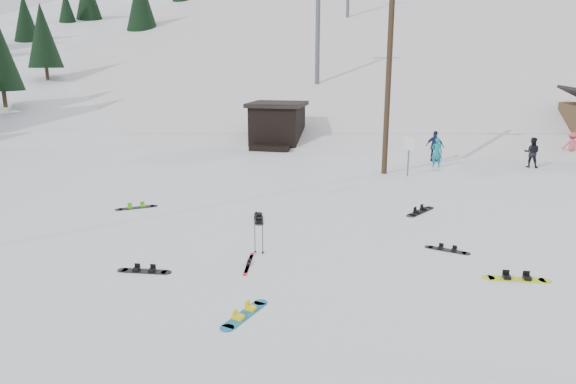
# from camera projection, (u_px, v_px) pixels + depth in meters

# --- Properties ---
(ground) EXTENTS (200.00, 200.00, 0.00)m
(ground) POSITION_uv_depth(u_px,v_px,m) (271.00, 295.00, 11.86)
(ground) COLOR white
(ground) RESTS_ON ground
(ski_slope) EXTENTS (60.00, 85.24, 65.97)m
(ski_slope) POSITION_uv_depth(u_px,v_px,m) (377.00, 198.00, 66.82)
(ski_slope) COLOR white
(ski_slope) RESTS_ON ground
(ridge_left) EXTENTS (47.54, 95.03, 58.38)m
(ridge_left) POSITION_uv_depth(u_px,v_px,m) (99.00, 188.00, 67.61)
(ridge_left) COLOR white
(ridge_left) RESTS_ON ground
(treeline_left) EXTENTS (20.00, 64.00, 10.00)m
(treeline_left) POSITION_uv_depth(u_px,v_px,m) (65.00, 110.00, 56.90)
(treeline_left) COLOR black
(treeline_left) RESTS_ON ground
(treeline_crest) EXTENTS (50.00, 6.00, 10.00)m
(treeline_crest) POSITION_uv_depth(u_px,v_px,m) (390.00, 91.00, 93.15)
(treeline_crest) COLOR black
(treeline_crest) RESTS_ON ski_slope
(utility_pole) EXTENTS (2.00, 0.26, 9.00)m
(utility_pole) POSITION_uv_depth(u_px,v_px,m) (389.00, 74.00, 23.51)
(utility_pole) COLOR #3A2819
(utility_pole) RESTS_ON ground
(trail_sign) EXTENTS (0.50, 0.09, 1.85)m
(trail_sign) POSITION_uv_depth(u_px,v_px,m) (409.00, 149.00, 23.72)
(trail_sign) COLOR #595B60
(trail_sign) RESTS_ON ground
(lift_hut) EXTENTS (3.40, 4.10, 2.75)m
(lift_hut) POSITION_uv_depth(u_px,v_px,m) (277.00, 124.00, 32.38)
(lift_hut) COLOR black
(lift_hut) RESTS_ON ground
(lift_tower_near) EXTENTS (2.20, 0.36, 8.00)m
(lift_tower_near) POSITION_uv_depth(u_px,v_px,m) (318.00, 26.00, 39.12)
(lift_tower_near) COLOR #595B60
(lift_tower_near) RESTS_ON ski_slope
(hero_snowboard) EXTENTS (0.66, 1.53, 0.11)m
(hero_snowboard) POSITION_uv_depth(u_px,v_px,m) (245.00, 314.00, 10.89)
(hero_snowboard) COLOR teal
(hero_snowboard) RESTS_ON ground
(hero_skis) EXTENTS (0.34, 1.56, 0.08)m
(hero_skis) POSITION_uv_depth(u_px,v_px,m) (249.00, 263.00, 13.63)
(hero_skis) COLOR #AD1711
(hero_skis) RESTS_ON ground
(ski_poles) EXTENTS (0.30, 0.08, 1.10)m
(ski_poles) POSITION_uv_depth(u_px,v_px,m) (259.00, 235.00, 14.24)
(ski_poles) COLOR black
(ski_poles) RESTS_ON ground
(board_scatter_a) EXTENTS (1.43, 0.38, 0.10)m
(board_scatter_a) POSITION_uv_depth(u_px,v_px,m) (144.00, 271.00, 13.14)
(board_scatter_a) COLOR black
(board_scatter_a) RESTS_ON ground
(board_scatter_b) EXTENTS (0.66, 1.45, 0.11)m
(board_scatter_b) POSITION_uv_depth(u_px,v_px,m) (259.00, 218.00, 17.55)
(board_scatter_b) COLOR black
(board_scatter_b) RESTS_ON ground
(board_scatter_c) EXTENTS (1.30, 1.01, 0.11)m
(board_scatter_c) POSITION_uv_depth(u_px,v_px,m) (137.00, 207.00, 18.84)
(board_scatter_c) COLOR black
(board_scatter_c) RESTS_ON ground
(board_scatter_d) EXTENTS (1.24, 0.55, 0.09)m
(board_scatter_d) POSITION_uv_depth(u_px,v_px,m) (447.00, 250.00, 14.61)
(board_scatter_d) COLOR black
(board_scatter_d) RESTS_ON ground
(board_scatter_e) EXTENTS (1.64, 0.43, 0.11)m
(board_scatter_e) POSITION_uv_depth(u_px,v_px,m) (517.00, 279.00, 12.66)
(board_scatter_e) COLOR #E8FF1C
(board_scatter_e) RESTS_ON ground
(board_scatter_f) EXTENTS (0.99, 1.52, 0.12)m
(board_scatter_f) POSITION_uv_depth(u_px,v_px,m) (420.00, 211.00, 18.34)
(board_scatter_f) COLOR black
(board_scatter_f) RESTS_ON ground
(skier_teal) EXTENTS (0.56, 0.38, 1.51)m
(skier_teal) POSITION_uv_depth(u_px,v_px,m) (437.00, 152.00, 25.96)
(skier_teal) COLOR #0D7B85
(skier_teal) RESTS_ON ground
(skier_dark) EXTENTS (0.86, 0.74, 1.53)m
(skier_dark) POSITION_uv_depth(u_px,v_px,m) (532.00, 152.00, 25.90)
(skier_dark) COLOR black
(skier_dark) RESTS_ON ground
(skier_pink) EXTENTS (0.97, 0.60, 1.44)m
(skier_pink) POSITION_uv_depth(u_px,v_px,m) (572.00, 145.00, 28.40)
(skier_pink) COLOR #D24A56
(skier_pink) RESTS_ON ground
(skier_navy) EXTENTS (1.05, 0.73, 1.65)m
(skier_navy) POSITION_uv_depth(u_px,v_px,m) (435.00, 146.00, 27.42)
(skier_navy) COLOR #1A2143
(skier_navy) RESTS_ON ground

